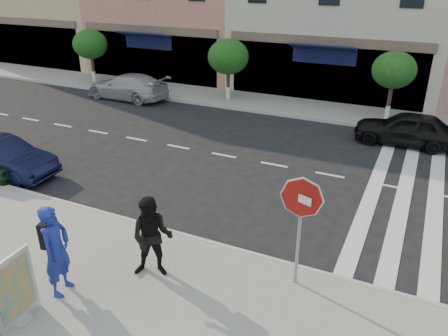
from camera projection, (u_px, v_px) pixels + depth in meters
ground at (227, 217)px, 12.34m from camera, size 120.00×120.00×0.00m
sidewalk_near at (152, 296)px, 9.23m from camera, size 60.00×4.50×0.15m
sidewalk_far at (322, 111)px, 21.34m from camera, size 60.00×3.00×0.15m
street_tree_wa at (90, 44)px, 25.72m from camera, size 2.00×2.00×3.05m
street_tree_wb at (228, 57)px, 22.20m from camera, size 2.10×2.10×3.06m
street_tree_c at (394, 70)px, 19.05m from camera, size 1.90×1.90×3.04m
stop_sign at (301, 209)px, 8.76m from camera, size 0.85×0.34×2.55m
photographer at (56, 251)px, 8.87m from camera, size 0.63×0.83×2.03m
walker at (152, 238)px, 9.41m from camera, size 1.14×1.03×1.91m
poster_board at (15, 292)px, 8.17m from camera, size 0.36×0.97×1.48m
car_near_mid at (2, 158)px, 14.60m from camera, size 3.91×1.61×1.26m
car_far_left at (127, 86)px, 23.30m from camera, size 4.67×2.03×1.34m
car_far_mid at (406, 129)px, 17.17m from camera, size 3.92×1.62×1.33m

